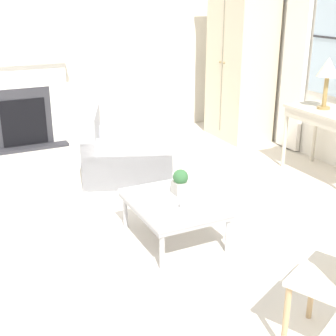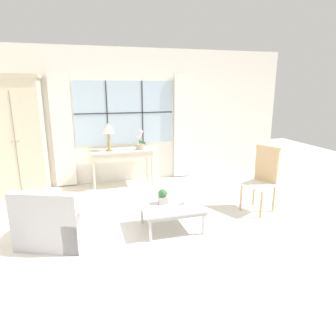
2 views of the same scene
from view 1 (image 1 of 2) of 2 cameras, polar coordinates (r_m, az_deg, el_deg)
ground_plane at (r=4.12m, az=-6.74°, el=-8.23°), size 14.00×14.00×0.00m
wall_left at (r=6.72m, az=-11.29°, el=15.29°), size 0.06×7.20×2.80m
fireplace at (r=6.54m, az=-17.57°, el=8.07°), size 0.34×1.29×1.97m
armoire at (r=6.72m, az=8.87°, el=13.05°), size 0.97×0.65×2.23m
table_lamp at (r=5.44m, az=18.92°, el=11.25°), size 0.24×0.24×0.56m
armchair_upholstered at (r=5.30m, az=-5.35°, el=1.56°), size 1.15×1.20×0.78m
coffee_table at (r=3.90m, az=0.74°, el=-4.51°), size 0.86×0.68×0.36m
potted_plant_small at (r=3.97m, az=1.54°, el=-1.67°), size 0.13×0.13×0.22m
pillar_candle at (r=3.70m, az=2.03°, el=-4.53°), size 0.10×0.10×0.11m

